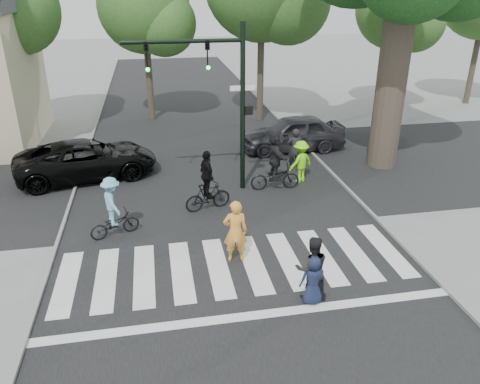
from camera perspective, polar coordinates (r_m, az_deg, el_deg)
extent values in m
plane|color=gray|center=(12.32, 0.31, -11.40)|extent=(120.00, 120.00, 0.00)
cube|color=black|center=(16.58, -2.98, -1.42)|extent=(10.00, 70.00, 0.01)
cube|color=black|center=(19.31, -4.22, 2.38)|extent=(70.00, 10.00, 0.01)
cube|color=gray|center=(16.74, -20.38, -2.58)|extent=(0.10, 70.00, 0.10)
cube|color=gray|center=(17.86, 13.27, 0.05)|extent=(0.10, 70.00, 0.10)
cube|color=silver|center=(13.24, -20.41, -10.30)|extent=(0.55, 3.00, 0.01)
cube|color=silver|center=(13.08, -16.05, -10.09)|extent=(0.55, 3.00, 0.01)
cube|color=silver|center=(12.99, -11.61, -9.81)|extent=(0.55, 3.00, 0.01)
cube|color=silver|center=(12.99, -7.15, -9.48)|extent=(0.55, 3.00, 0.01)
cube|color=silver|center=(13.06, -2.72, -9.09)|extent=(0.55, 3.00, 0.01)
cube|color=silver|center=(13.21, 1.63, -8.65)|extent=(0.55, 3.00, 0.01)
cube|color=silver|center=(13.43, 5.85, -8.18)|extent=(0.55, 3.00, 0.01)
cube|color=silver|center=(13.71, 9.90, -7.68)|extent=(0.55, 3.00, 0.01)
cube|color=silver|center=(14.07, 13.76, -7.17)|extent=(0.55, 3.00, 0.01)
cube|color=silver|center=(14.48, 17.40, -6.66)|extent=(0.55, 3.00, 0.01)
cube|color=silver|center=(11.38, 1.50, -14.83)|extent=(10.00, 0.30, 0.01)
cylinder|color=black|center=(16.85, 0.32, 9.90)|extent=(0.18, 0.18, 6.00)
cylinder|color=black|center=(16.16, -6.99, 17.77)|extent=(4.00, 0.14, 0.14)
imported|color=black|center=(16.29, -3.98, 16.34)|extent=(0.16, 0.20, 1.00)
sphere|color=#19E533|center=(16.23, -3.89, 14.89)|extent=(0.14, 0.14, 0.14)
imported|color=black|center=(16.17, -11.31, 15.89)|extent=(0.16, 0.20, 1.00)
sphere|color=#19E533|center=(16.11, -11.19, 14.43)|extent=(0.14, 0.14, 0.14)
cube|color=black|center=(16.89, 1.07, 9.93)|extent=(0.28, 0.18, 0.30)
cube|color=#FF660C|center=(16.91, 1.44, 9.95)|extent=(0.02, 0.14, 0.20)
cube|color=white|center=(16.67, 0.33, 12.56)|extent=(0.90, 0.04, 0.18)
cylinder|color=brown|center=(20.06, 17.98, 12.55)|extent=(1.20, 1.20, 7.00)
cylinder|color=brown|center=(19.70, 20.27, 20.92)|extent=(1.29, 1.74, 2.93)
cylinder|color=brown|center=(26.78, -26.66, 13.29)|extent=(0.36, 0.36, 6.44)
sphere|color=#386226|center=(25.38, -25.72, 19.35)|extent=(4.06, 4.06, 4.06)
cylinder|color=brown|center=(26.98, -11.08, 14.50)|extent=(0.36, 0.36, 5.60)
sphere|color=#386226|center=(26.64, -11.66, 21.28)|extent=(4.80, 4.80, 4.80)
sphere|color=#386226|center=(25.99, -9.26, 19.61)|extent=(3.36, 3.36, 3.36)
cylinder|color=brown|center=(26.28, 2.54, 15.89)|extent=(0.36, 0.36, 6.72)
sphere|color=#386226|center=(25.45, 6.00, 22.04)|extent=(4.20, 4.20, 4.20)
cylinder|color=brown|center=(29.93, 17.76, 14.62)|extent=(0.36, 0.36, 5.46)
sphere|color=#386226|center=(29.63, 18.56, 20.55)|extent=(4.60, 4.60, 4.60)
sphere|color=#386226|center=(29.52, 20.66, 18.73)|extent=(3.22, 3.22, 3.22)
cylinder|color=brown|center=(33.58, 26.76, 14.80)|extent=(0.36, 0.36, 6.16)
imported|color=#F7A138|center=(12.88, -0.57, -4.81)|extent=(0.71, 0.50, 1.85)
imported|color=#19213F|center=(11.55, 8.90, -10.53)|extent=(0.66, 0.45, 1.30)
imported|color=black|center=(11.58, 8.74, -9.20)|extent=(0.88, 0.72, 1.70)
imported|color=black|center=(14.86, -15.03, -3.79)|extent=(1.61, 1.05, 0.80)
imported|color=#6FB9CD|center=(14.52, -15.35, -1.12)|extent=(0.89, 1.13, 1.53)
imported|color=black|center=(15.98, -3.95, -0.56)|extent=(1.69, 0.86, 0.98)
imported|color=black|center=(15.66, -4.03, 2.08)|extent=(0.65, 1.06, 1.69)
imported|color=black|center=(17.59, 4.28, 1.82)|extent=(1.87, 0.72, 0.97)
imported|color=black|center=(17.26, 4.38, 4.66)|extent=(0.62, 1.74, 1.85)
imported|color=black|center=(19.52, -18.17, 3.80)|extent=(5.79, 3.49, 1.50)
imported|color=#2B2B30|center=(21.83, 6.40, 7.15)|extent=(4.79, 1.99, 1.62)
imported|color=#84FC17|center=(18.27, 7.40, 3.71)|extent=(1.23, 1.01, 1.65)
imported|color=black|center=(19.48, 6.70, 5.20)|extent=(0.69, 0.51, 1.74)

